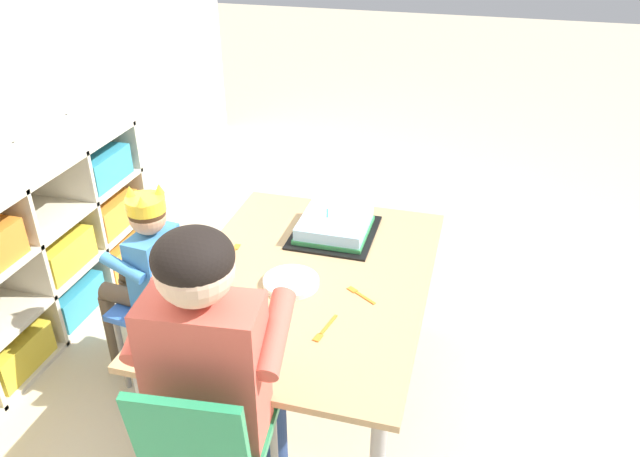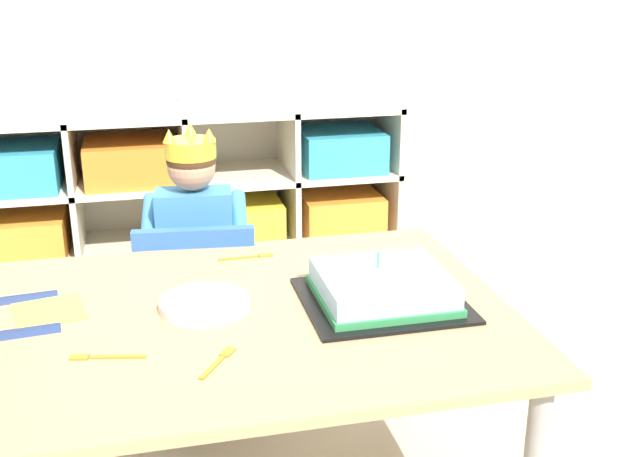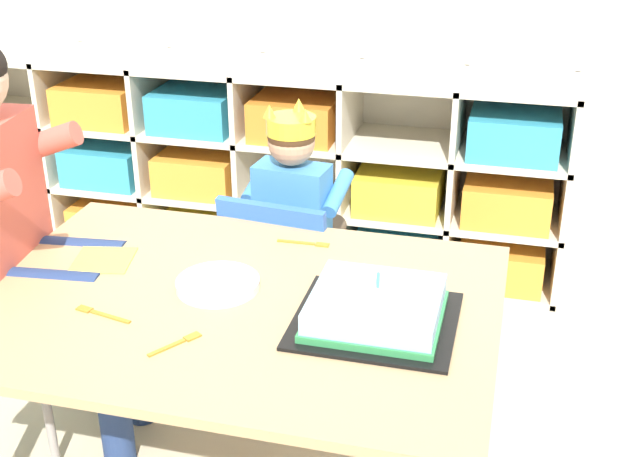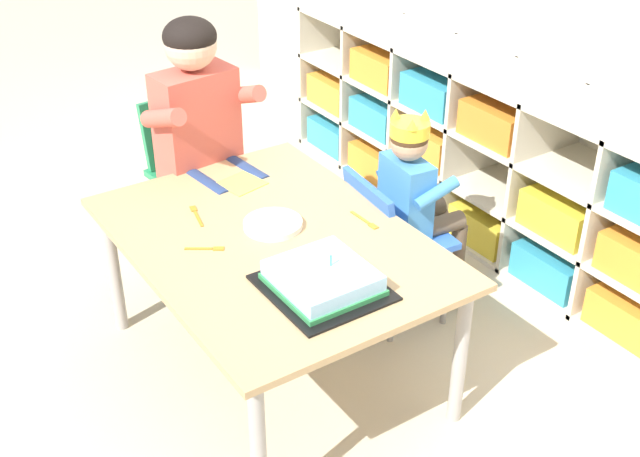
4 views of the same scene
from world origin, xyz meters
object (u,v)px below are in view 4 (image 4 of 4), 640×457
object	(u,v)px
paper_plate_stack	(273,224)
fork_scattered_mid_table	(207,249)
birthday_cake_on_tray	(323,280)
adult_helper_seated	(206,130)
fork_beside_plate_stack	(196,215)
classroom_chair_blue	(390,233)
fork_at_table_front_edge	(366,221)
classroom_chair_adult_side	(194,170)
child_with_crown	(416,191)
activity_table	(272,252)

from	to	relation	value
paper_plate_stack	fork_scattered_mid_table	size ratio (longest dim) A/B	1.73
birthday_cake_on_tray	fork_scattered_mid_table	xyz separation A→B (m)	(-0.38, -0.18, -0.03)
adult_helper_seated	fork_beside_plate_stack	bearing A→B (deg)	-129.12
classroom_chair_blue	fork_at_table_front_edge	distance (m)	0.30
adult_helper_seated	classroom_chair_adult_side	bearing A→B (deg)	90.00
paper_plate_stack	fork_scattered_mid_table	bearing A→B (deg)	-89.10
child_with_crown	birthday_cake_on_tray	bearing A→B (deg)	124.88
classroom_chair_blue	activity_table	bearing A→B (deg)	100.08
activity_table	fork_beside_plate_stack	world-z (taller)	fork_beside_plate_stack
activity_table	fork_scattered_mid_table	world-z (taller)	fork_scattered_mid_table
activity_table	adult_helper_seated	bearing A→B (deg)	172.62
fork_scattered_mid_table	fork_beside_plate_stack	distance (m)	0.22
classroom_chair_blue	classroom_chair_adult_side	size ratio (longest dim) A/B	0.81
child_with_crown	adult_helper_seated	xyz separation A→B (m)	(-0.57, -0.55, 0.16)
child_with_crown	fork_at_table_front_edge	xyz separation A→B (m)	(0.11, -0.31, 0.03)
adult_helper_seated	classroom_chair_blue	bearing A→B (deg)	-57.74
child_with_crown	birthday_cake_on_tray	size ratio (longest dim) A/B	2.40
activity_table	birthday_cake_on_tray	xyz separation A→B (m)	(0.33, -0.02, 0.08)
adult_helper_seated	paper_plate_stack	distance (m)	0.56
classroom_chair_adult_side	adult_helper_seated	distance (m)	0.24
activity_table	birthday_cake_on_tray	distance (m)	0.34
adult_helper_seated	birthday_cake_on_tray	distance (m)	0.93
classroom_chair_blue	classroom_chair_adult_side	world-z (taller)	classroom_chair_adult_side
child_with_crown	adult_helper_seated	size ratio (longest dim) A/B	0.77
child_with_crown	fork_at_table_front_edge	distance (m)	0.33
activity_table	child_with_crown	world-z (taller)	child_with_crown
birthday_cake_on_tray	fork_at_table_front_edge	xyz separation A→B (m)	(-0.24, 0.33, -0.03)
activity_table	fork_beside_plate_stack	size ratio (longest dim) A/B	8.25
adult_helper_seated	fork_at_table_front_edge	size ratio (longest dim) A/B	7.89
fork_beside_plate_stack	fork_scattered_mid_table	bearing A→B (deg)	-4.74
adult_helper_seated	fork_scattered_mid_table	bearing A→B (deg)	-123.46
child_with_crown	fork_beside_plate_stack	world-z (taller)	child_with_crown
classroom_chair_adult_side	child_with_crown	bearing A→B (deg)	-57.02
fork_scattered_mid_table	fork_at_table_front_edge	bearing A→B (deg)	-161.14
classroom_chair_adult_side	fork_at_table_front_edge	xyz separation A→B (m)	(0.80, 0.25, 0.08)
classroom_chair_adult_side	fork_scattered_mid_table	xyz separation A→B (m)	(0.66, -0.27, 0.08)
classroom_chair_blue	fork_scattered_mid_table	distance (m)	0.75
birthday_cake_on_tray	fork_at_table_front_edge	distance (m)	0.41
activity_table	classroom_chair_adult_side	world-z (taller)	classroom_chair_adult_side
classroom_chair_blue	classroom_chair_adult_side	distance (m)	0.82
classroom_chair_blue	adult_helper_seated	world-z (taller)	adult_helper_seated
activity_table	fork_at_table_front_edge	world-z (taller)	fork_at_table_front_edge
paper_plate_stack	fork_beside_plate_stack	distance (m)	0.27
birthday_cake_on_tray	fork_beside_plate_stack	bearing A→B (deg)	-168.73
fork_scattered_mid_table	fork_beside_plate_stack	xyz separation A→B (m)	(-0.21, 0.07, -0.00)
child_with_crown	adult_helper_seated	world-z (taller)	adult_helper_seated
classroom_chair_adult_side	birthday_cake_on_tray	distance (m)	1.05
child_with_crown	fork_beside_plate_stack	distance (m)	0.80
adult_helper_seated	birthday_cake_on_tray	world-z (taller)	adult_helper_seated
child_with_crown	classroom_chair_blue	bearing A→B (deg)	90.58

